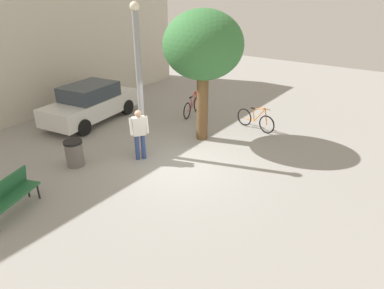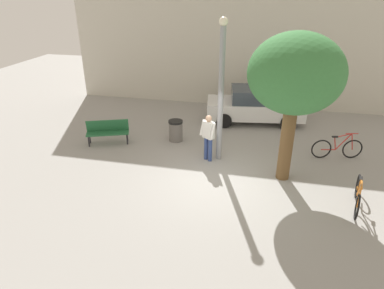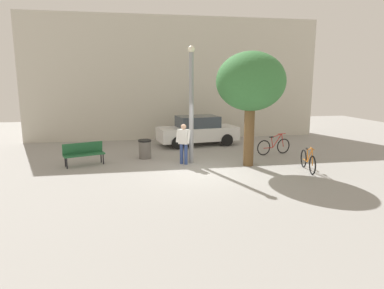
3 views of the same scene
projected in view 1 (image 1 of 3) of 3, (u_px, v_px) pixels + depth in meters
name	position (u px, v px, depth m)	size (l,w,h in m)	color
ground_plane	(182.00, 163.00, 10.88)	(36.00, 36.00, 0.00)	gray
building_facade	(16.00, 30.00, 13.92)	(17.11, 2.00, 7.01)	beige
lamppost	(139.00, 79.00, 10.46)	(0.28, 0.28, 4.76)	gray
person_by_lamppost	(139.00, 132.00, 10.76)	(0.62, 0.52, 1.67)	#334784
park_bench	(8.00, 194.00, 8.26)	(1.66, 1.00, 0.92)	#236038
plaza_tree	(203.00, 47.00, 11.28)	(2.71, 2.71, 4.52)	brown
bicycle_orange	(255.00, 120.00, 13.33)	(0.43, 1.78, 0.97)	black
bicycle_red	(192.00, 106.00, 14.87)	(1.78, 0.43, 0.97)	black
parked_car_white	(91.00, 103.00, 14.03)	(4.40, 2.29, 1.55)	silver
trash_bin	(74.00, 153.00, 10.58)	(0.57, 0.57, 0.84)	#66605B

